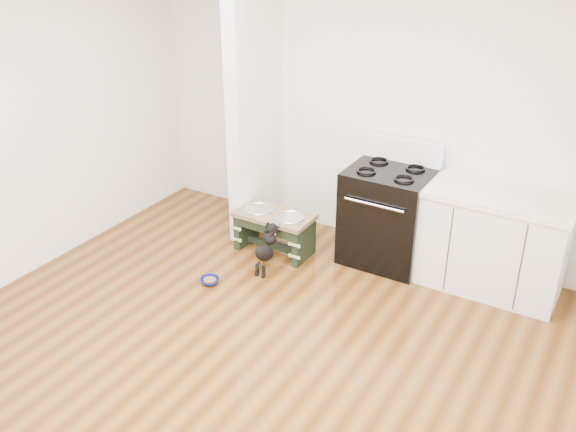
{
  "coord_description": "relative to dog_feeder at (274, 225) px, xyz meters",
  "views": [
    {
      "loc": [
        2.2,
        -2.94,
        3.14
      ],
      "look_at": [
        -0.38,
        1.39,
        0.63
      ],
      "focal_mm": 40.0,
      "sensor_mm": 36.0,
      "label": 1
    }
  ],
  "objects": [
    {
      "name": "puppy",
      "position": [
        0.13,
        -0.35,
        -0.04
      ],
      "size": [
        0.13,
        0.39,
        0.46
      ],
      "color": "black",
      "rests_on": "ground"
    },
    {
      "name": "partition_wall",
      "position": [
        -0.43,
        0.37,
        1.06
      ],
      "size": [
        0.15,
        0.8,
        2.7
      ],
      "primitive_type": "cube",
      "color": "silver",
      "rests_on": "ground"
    },
    {
      "name": "room_shell",
      "position": [
        0.74,
        -1.73,
        1.33
      ],
      "size": [
        5.0,
        5.0,
        5.0
      ],
      "color": "silver",
      "rests_on": "ground"
    },
    {
      "name": "cabinet_run",
      "position": [
        1.97,
        0.44,
        0.16
      ],
      "size": [
        1.24,
        0.64,
        0.91
      ],
      "color": "silver",
      "rests_on": "ground"
    },
    {
      "name": "ground",
      "position": [
        0.74,
        -1.73,
        -0.29
      ],
      "size": [
        5.0,
        5.0,
        0.0
      ],
      "primitive_type": "plane",
      "color": "#4B280D",
      "rests_on": "ground"
    },
    {
      "name": "oven_range",
      "position": [
        0.99,
        0.42,
        0.18
      ],
      "size": [
        0.76,
        0.69,
        1.14
      ],
      "color": "black",
      "rests_on": "ground"
    },
    {
      "name": "dog_feeder",
      "position": [
        0.0,
        0.0,
        0.0
      ],
      "size": [
        0.75,
        0.4,
        0.43
      ],
      "color": "black",
      "rests_on": "ground"
    },
    {
      "name": "floor_bowl",
      "position": [
        -0.19,
        -0.8,
        -0.27
      ],
      "size": [
        0.19,
        0.19,
        0.05
      ],
      "rotation": [
        0.0,
        0.0,
        0.1
      ],
      "color": "navy",
      "rests_on": "ground"
    }
  ]
}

